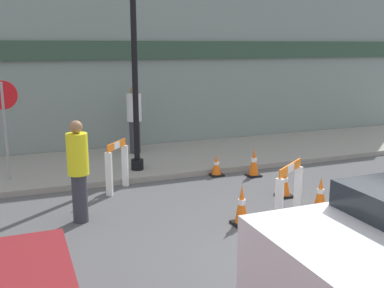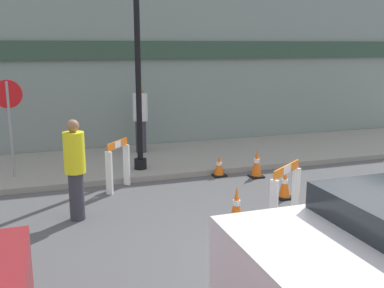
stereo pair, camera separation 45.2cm
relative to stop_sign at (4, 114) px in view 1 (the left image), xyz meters
name	(u,v)px [view 1 (the left image)]	position (x,y,z in m)	size (l,w,h in m)	color
ground_plane	(336,260)	(4.23, -5.37, -1.54)	(60.00, 60.00, 0.00)	#4C4C4F
sidewalk_slab	(183,157)	(4.23, 0.70, -1.48)	(18.00, 3.15, 0.13)	gray
storefront_facade	(163,52)	(4.23, 2.35, 1.21)	(18.00, 0.22, 5.50)	gray
stop_sign	(4,114)	(0.00, 0.00, 0.00)	(0.60, 0.06, 2.11)	gray
barricade_0	(117,165)	(2.07, -1.22, -0.99)	(0.59, 0.66, 1.03)	white
barricade_1	(289,189)	(4.46, -3.83, -1.00)	(0.84, 0.65, 0.99)	white
traffic_cone_0	(285,183)	(5.05, -2.80, -1.25)	(0.30, 0.30, 0.60)	black
traffic_cone_1	(320,194)	(5.26, -3.66, -1.24)	(0.30, 0.30, 0.62)	black
traffic_cone_2	(254,163)	(5.19, -1.32, -1.22)	(0.30, 0.30, 0.66)	black
traffic_cone_3	(216,166)	(4.41, -0.97, -1.30)	(0.30, 0.30, 0.50)	black
traffic_cone_4	(242,206)	(3.60, -3.75, -1.21)	(0.30, 0.30, 0.69)	black
person_worker	(78,168)	(1.13, -2.63, -0.60)	(0.39, 0.39, 1.74)	#33333D
person_pedestrian	(134,118)	(3.12, 1.40, -0.47)	(0.51, 0.51, 1.77)	#33333D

